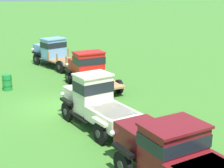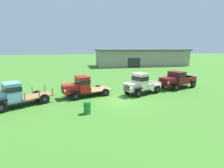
% 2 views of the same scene
% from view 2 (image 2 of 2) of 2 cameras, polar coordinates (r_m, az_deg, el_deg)
% --- Properties ---
extents(ground_plane, '(240.00, 240.00, 0.00)m').
position_cam_2_polar(ground_plane, '(16.79, 2.84, -5.22)').
color(ground_plane, '#3D7528').
extents(farm_shed, '(24.95, 9.04, 4.45)m').
position_cam_2_polar(farm_shed, '(49.44, 9.64, 8.52)').
color(farm_shed, gray).
rests_on(farm_shed, ground).
extents(vintage_truck_foreground_near, '(5.43, 4.12, 2.12)m').
position_cam_2_polar(vintage_truck_foreground_near, '(16.60, -30.22, -3.04)').
color(vintage_truck_foreground_near, black).
rests_on(vintage_truck_foreground_near, ground).
extents(vintage_truck_second_in_line, '(5.31, 3.20, 2.12)m').
position_cam_2_polar(vintage_truck_second_in_line, '(17.82, -9.98, -0.80)').
color(vintage_truck_second_in_line, black).
rests_on(vintage_truck_second_in_line, ground).
extents(vintage_truck_midrow_center, '(4.71, 3.20, 2.30)m').
position_cam_2_polar(vintage_truck_midrow_center, '(18.83, 9.63, 0.04)').
color(vintage_truck_midrow_center, black).
rests_on(vintage_truck_midrow_center, ground).
extents(vintage_truck_far_side, '(5.43, 3.51, 2.09)m').
position_cam_2_polar(vintage_truck_far_side, '(22.80, 20.60, 1.44)').
color(vintage_truck_far_side, black).
rests_on(vintage_truck_far_side, ground).
extents(oil_drum_near_fence, '(0.57, 0.57, 0.94)m').
position_cam_2_polar(oil_drum_near_fence, '(13.40, -8.08, -7.66)').
color(oil_drum_near_fence, '#1E7F33').
rests_on(oil_drum_near_fence, ground).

